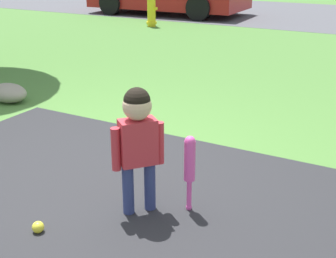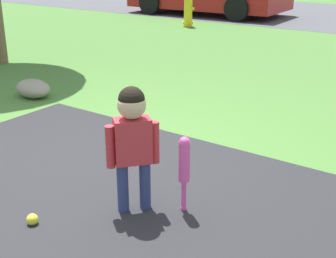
{
  "view_description": "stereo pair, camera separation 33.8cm",
  "coord_description": "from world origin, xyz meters",
  "px_view_note": "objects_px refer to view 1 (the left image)",
  "views": [
    {
      "loc": [
        2.25,
        -2.69,
        1.68
      ],
      "look_at": [
        0.71,
        0.06,
        0.47
      ],
      "focal_mm": 50.0,
      "sensor_mm": 36.0,
      "label": 1
    },
    {
      "loc": [
        2.54,
        -2.51,
        1.68
      ],
      "look_at": [
        0.71,
        0.06,
        0.47
      ],
      "focal_mm": 50.0,
      "sensor_mm": 36.0,
      "label": 2
    }
  ],
  "objects_px": {
    "child": "(138,134)",
    "fire_hydrant": "(151,10)",
    "sports_ball": "(38,227)",
    "baseball_bat": "(190,163)"
  },
  "relations": [
    {
      "from": "baseball_bat",
      "to": "sports_ball",
      "type": "distance_m",
      "value": 1.06
    },
    {
      "from": "child",
      "to": "fire_hydrant",
      "type": "distance_m",
      "value": 8.38
    },
    {
      "from": "child",
      "to": "baseball_bat",
      "type": "bearing_deg",
      "value": -18.31
    },
    {
      "from": "fire_hydrant",
      "to": "baseball_bat",
      "type": "bearing_deg",
      "value": -57.09
    },
    {
      "from": "fire_hydrant",
      "to": "child",
      "type": "bearing_deg",
      "value": -59.42
    },
    {
      "from": "child",
      "to": "baseball_bat",
      "type": "height_order",
      "value": "child"
    },
    {
      "from": "sports_ball",
      "to": "fire_hydrant",
      "type": "bearing_deg",
      "value": 116.37
    },
    {
      "from": "fire_hydrant",
      "to": "sports_ball",
      "type": "bearing_deg",
      "value": -63.63
    },
    {
      "from": "baseball_bat",
      "to": "fire_hydrant",
      "type": "bearing_deg",
      "value": 122.91
    },
    {
      "from": "child",
      "to": "sports_ball",
      "type": "xyz_separation_m",
      "value": [
        -0.42,
        -0.54,
        -0.53
      ]
    }
  ]
}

